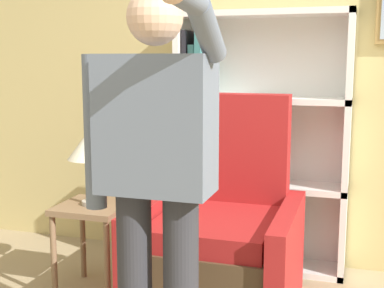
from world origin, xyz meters
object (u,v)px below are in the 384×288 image
(armchair, at_px, (221,242))
(table_lamp, at_px, (91,146))
(person_standing, at_px, (155,168))
(side_table, at_px, (93,221))
(bookcase, at_px, (247,145))

(armchair, distance_m, table_lamp, 0.96)
(person_standing, distance_m, table_lamp, 1.11)
(side_table, bearing_deg, bookcase, 42.43)
(person_standing, bearing_deg, bookcase, 87.55)
(bookcase, bearing_deg, side_table, -137.57)
(table_lamp, bearing_deg, side_table, -45.00)
(bookcase, distance_m, table_lamp, 1.09)
(person_standing, bearing_deg, side_table, 131.68)
(armchair, bearing_deg, side_table, -174.34)
(bookcase, relative_size, person_standing, 1.02)
(armchair, xyz_separation_m, person_standing, (-0.05, -0.90, 0.62))
(armchair, xyz_separation_m, table_lamp, (-0.79, -0.08, 0.55))
(armchair, height_order, table_lamp, armchair)
(bookcase, relative_size, armchair, 1.43)
(side_table, distance_m, table_lamp, 0.47)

